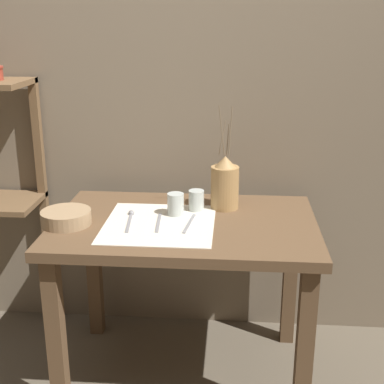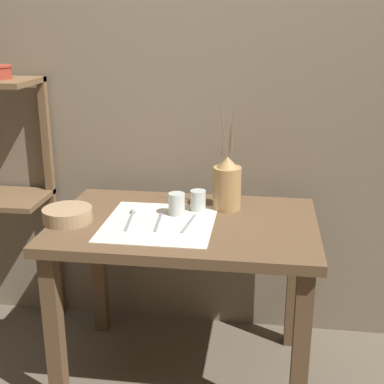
{
  "view_description": "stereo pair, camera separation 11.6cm",
  "coord_description": "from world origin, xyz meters",
  "views": [
    {
      "loc": [
        0.18,
        -1.95,
        1.47
      ],
      "look_at": [
        0.03,
        0.0,
        0.82
      ],
      "focal_mm": 50.0,
      "sensor_mm": 36.0,
      "label": 1
    },
    {
      "loc": [
        0.3,
        -1.93,
        1.47
      ],
      "look_at": [
        0.03,
        0.0,
        0.82
      ],
      "focal_mm": 50.0,
      "sensor_mm": 36.0,
      "label": 2
    }
  ],
  "objects": [
    {
      "name": "fork_inner",
      "position": [
        0.02,
        -0.04,
        0.71
      ],
      "size": [
        0.04,
        0.2,
        0.0
      ],
      "color": "gray",
      "rests_on": "wooden_table"
    },
    {
      "name": "glass_tumbler_far",
      "position": [
        0.04,
        0.12,
        0.75
      ],
      "size": [
        0.06,
        0.06,
        0.08
      ],
      "color": "#B7C1BC",
      "rests_on": "wooden_table"
    },
    {
      "name": "glass_tumbler_near",
      "position": [
        -0.04,
        0.06,
        0.75
      ],
      "size": [
        0.07,
        0.07,
        0.09
      ],
      "color": "#B7C1BC",
      "rests_on": "wooden_table"
    },
    {
      "name": "linen_cloth",
      "position": [
        -0.09,
        -0.04,
        0.7
      ],
      "size": [
        0.42,
        0.44,
        0.0
      ],
      "color": "beige",
      "rests_on": "wooden_table"
    },
    {
      "name": "wooden_table",
      "position": [
        0.0,
        0.0,
        0.59
      ],
      "size": [
        1.03,
        0.68,
        0.7
      ],
      "color": "brown",
      "rests_on": "ground_plane"
    },
    {
      "name": "fork_outer",
      "position": [
        -0.1,
        -0.04,
        0.71
      ],
      "size": [
        0.03,
        0.2,
        0.0
      ],
      "color": "gray",
      "rests_on": "wooden_table"
    },
    {
      "name": "ground_plane",
      "position": [
        0.0,
        0.0,
        0.0
      ],
      "size": [
        12.0,
        12.0,
        0.0
      ],
      "primitive_type": "plane",
      "color": "brown"
    },
    {
      "name": "spoon_inner",
      "position": [
        -0.22,
        0.01,
        0.71
      ],
      "size": [
        0.04,
        0.21,
        0.02
      ],
      "color": "gray",
      "rests_on": "wooden_table"
    },
    {
      "name": "stone_wall_back",
      "position": [
        0.0,
        0.45,
        1.2
      ],
      "size": [
        7.0,
        0.06,
        2.4
      ],
      "color": "#7A6B56",
      "rests_on": "ground_plane"
    },
    {
      "name": "wooden_bowl",
      "position": [
        -0.45,
        -0.07,
        0.73
      ],
      "size": [
        0.19,
        0.19,
        0.05
      ],
      "color": "#9E7F5B",
      "rests_on": "wooden_table"
    },
    {
      "name": "pitcher_with_flowers",
      "position": [
        0.15,
        0.16,
        0.8
      ],
      "size": [
        0.12,
        0.12,
        0.44
      ],
      "color": "#A87F4C",
      "rests_on": "wooden_table"
    }
  ]
}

